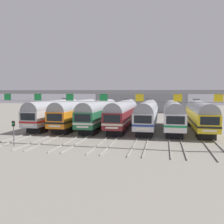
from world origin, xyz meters
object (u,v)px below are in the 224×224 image
(commuter_train_silver, at_px, (147,114))
(commuter_train_white, at_px, (173,114))
(catenary_gantry, at_px, (104,99))
(yard_signal_mast, at_px, (13,128))
(commuter_train_maroon, at_px, (123,113))
(commuter_train_orange, at_px, (77,112))
(commuter_train_yellow, at_px, (200,114))
(commuter_train_green, at_px, (99,113))
(commuter_train_stainless, at_px, (55,112))

(commuter_train_silver, xyz_separation_m, commuter_train_white, (4.11, 0.00, 0.00))
(catenary_gantry, xyz_separation_m, yard_signal_mast, (-10.27, -2.06, -3.38))
(commuter_train_maroon, height_order, commuter_train_white, same)
(catenary_gantry, bearing_deg, commuter_train_orange, 121.32)
(commuter_train_white, xyz_separation_m, yard_signal_mast, (-18.48, -15.56, -0.63))
(commuter_train_white, bearing_deg, catenary_gantry, -121.31)
(commuter_train_orange, xyz_separation_m, commuter_train_white, (16.42, 0.00, 0.00))
(commuter_train_yellow, relative_size, catenary_gantry, 0.60)
(commuter_train_orange, distance_m, commuter_train_silver, 12.32)
(commuter_train_green, bearing_deg, commuter_train_silver, 0.03)
(commuter_train_maroon, bearing_deg, commuter_train_yellow, 0.00)
(commuter_train_silver, relative_size, yard_signal_mast, 6.13)
(commuter_train_orange, bearing_deg, commuter_train_silver, 0.02)
(commuter_train_orange, xyz_separation_m, commuter_train_green, (4.11, 0.00, 0.00))
(commuter_train_yellow, distance_m, catenary_gantry, 18.48)
(commuter_train_stainless, xyz_separation_m, commuter_train_white, (20.53, 0.00, 0.00))
(commuter_train_stainless, relative_size, commuter_train_silver, 1.00)
(commuter_train_stainless, xyz_separation_m, commuter_train_maroon, (12.32, 0.00, 0.00))
(commuter_train_stainless, xyz_separation_m, commuter_train_silver, (16.42, 0.00, 0.00))
(commuter_train_maroon, height_order, catenary_gantry, catenary_gantry)
(commuter_train_maroon, height_order, yard_signal_mast, commuter_train_maroon)
(commuter_train_stainless, bearing_deg, yard_signal_mast, -82.48)
(commuter_train_orange, bearing_deg, yard_signal_mast, -97.52)
(commuter_train_orange, distance_m, commuter_train_maroon, 8.21)
(catenary_gantry, bearing_deg, commuter_train_yellow, 47.62)
(commuter_train_silver, distance_m, commuter_train_white, 4.11)
(commuter_train_white, bearing_deg, commuter_train_yellow, 0.00)
(commuter_train_white, bearing_deg, commuter_train_green, -179.98)
(commuter_train_green, xyz_separation_m, commuter_train_maroon, (4.11, 0.00, 0.00))
(commuter_train_green, bearing_deg, yard_signal_mast, -111.60)
(yard_signal_mast, bearing_deg, commuter_train_yellow, 34.56)
(commuter_train_maroon, xyz_separation_m, commuter_train_white, (8.21, 0.00, 0.00))
(commuter_train_white, bearing_deg, yard_signal_mast, -139.90)
(commuter_train_green, distance_m, commuter_train_yellow, 16.42)
(commuter_train_silver, bearing_deg, commuter_train_stainless, 180.00)
(commuter_train_stainless, distance_m, commuter_train_yellow, 24.64)
(commuter_train_silver, height_order, catenary_gantry, catenary_gantry)
(commuter_train_maroon, xyz_separation_m, yard_signal_mast, (-10.27, -15.56, -0.63))
(commuter_train_maroon, height_order, commuter_train_silver, same)
(yard_signal_mast, bearing_deg, commuter_train_maroon, 56.58)
(commuter_train_stainless, bearing_deg, commuter_train_orange, -0.06)
(commuter_train_orange, bearing_deg, catenary_gantry, -58.68)
(catenary_gantry, distance_m, yard_signal_mast, 11.00)
(commuter_train_green, relative_size, commuter_train_silver, 1.00)
(commuter_train_maroon, bearing_deg, yard_signal_mast, -123.42)
(commuter_train_green, relative_size, commuter_train_white, 1.00)
(commuter_train_silver, bearing_deg, catenary_gantry, -106.92)
(commuter_train_stainless, relative_size, commuter_train_yellow, 1.00)
(commuter_train_stainless, height_order, yard_signal_mast, commuter_train_stainless)
(commuter_train_stainless, xyz_separation_m, yard_signal_mast, (2.05, -15.56, -0.63))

